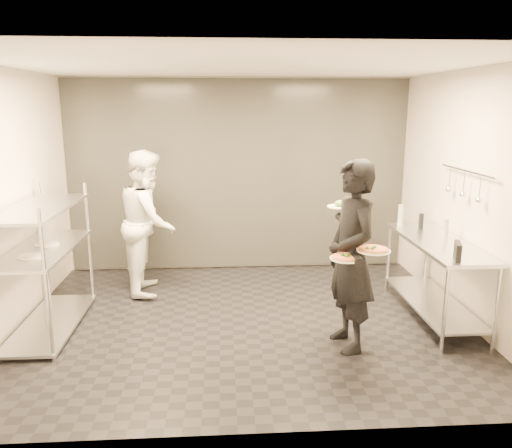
{
  "coord_description": "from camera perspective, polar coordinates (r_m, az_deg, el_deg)",
  "views": [
    {
      "loc": [
        -0.21,
        -5.27,
        2.39
      ],
      "look_at": [
        0.14,
        0.17,
        1.1
      ],
      "focal_mm": 35.0,
      "sensor_mm": 36.0,
      "label": 1
    }
  ],
  "objects": [
    {
      "name": "room_shell",
      "position": [
        6.52,
        -1.8,
        4.58
      ],
      "size": [
        5.0,
        4.0,
        2.8
      ],
      "color": "black",
      "rests_on": "ground"
    },
    {
      "name": "pass_rack",
      "position": [
        5.84,
        -22.98,
        -3.9
      ],
      "size": [
        0.6,
        1.6,
        1.5
      ],
      "color": "silver",
      "rests_on": "ground"
    },
    {
      "name": "prep_counter",
      "position": [
        6.05,
        19.86,
        -4.47
      ],
      "size": [
        0.6,
        1.8,
        0.92
      ],
      "color": "silver",
      "rests_on": "ground"
    },
    {
      "name": "utensil_rail",
      "position": [
        5.95,
        22.74,
        4.13
      ],
      "size": [
        0.07,
        1.2,
        0.31
      ],
      "color": "silver",
      "rests_on": "room_shell"
    },
    {
      "name": "waiter",
      "position": [
        4.99,
        10.81,
        -3.66
      ],
      "size": [
        0.58,
        0.77,
        1.91
      ],
      "primitive_type": "imported",
      "rotation": [
        0.0,
        0.0,
        -1.39
      ],
      "color": "black",
      "rests_on": "ground"
    },
    {
      "name": "chef",
      "position": [
        6.6,
        -12.21,
        0.23
      ],
      "size": [
        0.75,
        0.94,
        1.86
      ],
      "primitive_type": "imported",
      "rotation": [
        0.0,
        0.0,
        1.62
      ],
      "color": "white",
      "rests_on": "ground"
    },
    {
      "name": "pizza_plate_near",
      "position": [
        4.74,
        10.23,
        -3.79
      ],
      "size": [
        0.3,
        0.3,
        0.05
      ],
      "color": "silver",
      "rests_on": "waiter"
    },
    {
      "name": "pizza_plate_far",
      "position": [
        4.79,
        13.29,
        -2.86
      ],
      "size": [
        0.32,
        0.32,
        0.05
      ],
      "color": "silver",
      "rests_on": "waiter"
    },
    {
      "name": "salad_plate",
      "position": [
        5.19,
        9.61,
        2.18
      ],
      "size": [
        0.27,
        0.27,
        0.07
      ],
      "color": "silver",
      "rests_on": "waiter"
    },
    {
      "name": "pos_monitor",
      "position": [
        5.27,
        22.05,
        -2.9
      ],
      "size": [
        0.13,
        0.24,
        0.17
      ],
      "primitive_type": "cube",
      "rotation": [
        0.0,
        0.0,
        -0.34
      ],
      "color": "black",
      "rests_on": "prep_counter"
    },
    {
      "name": "bottle_green",
      "position": [
        6.6,
        16.21,
        1.04
      ],
      "size": [
        0.07,
        0.07,
        0.25
      ],
      "primitive_type": "cylinder",
      "color": "gray",
      "rests_on": "prep_counter"
    },
    {
      "name": "bottle_clear",
      "position": [
        6.07,
        20.82,
        -0.47
      ],
      "size": [
        0.07,
        0.07,
        0.23
      ],
      "primitive_type": "cylinder",
      "color": "gray",
      "rests_on": "prep_counter"
    },
    {
      "name": "bottle_dark",
      "position": [
        6.42,
        18.35,
        0.28
      ],
      "size": [
        0.06,
        0.06,
        0.19
      ],
      "primitive_type": "cylinder",
      "color": "black",
      "rests_on": "prep_counter"
    }
  ]
}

